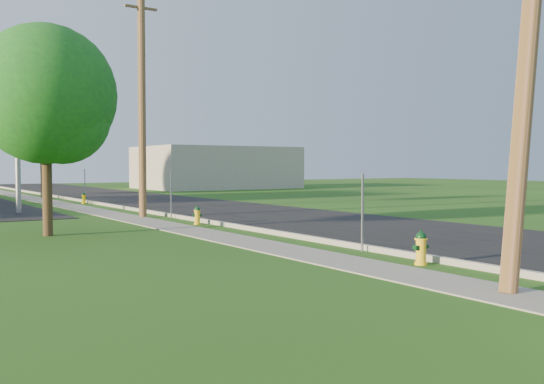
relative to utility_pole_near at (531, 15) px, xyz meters
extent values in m
plane|color=#214514|center=(0.60, 1.00, -4.80)|extent=(140.00, 140.00, 0.00)
cube|color=black|center=(5.10, 11.00, -4.79)|extent=(8.00, 120.00, 0.02)
cube|color=#9C998F|center=(1.10, 11.00, -4.73)|extent=(0.15, 120.00, 0.15)
cube|color=gray|center=(-0.65, 11.00, -4.79)|extent=(1.50, 120.00, 0.03)
cylinder|color=brown|center=(0.00, 0.00, -0.05)|extent=(1.31, 0.32, 9.48)
cylinder|color=brown|center=(0.00, 18.00, 0.10)|extent=(0.32, 0.32, 9.80)
cube|color=brown|center=(0.00, 18.00, 4.00)|extent=(1.40, 0.10, 0.10)
cylinder|color=brown|center=(0.00, 36.00, -0.05)|extent=(0.49, 0.32, 9.50)
cube|color=brown|center=(0.00, 36.00, 3.70)|extent=(1.40, 0.10, 0.12)
cube|color=gray|center=(0.85, 5.20, -3.80)|extent=(0.05, 0.04, 2.00)
cube|color=gray|center=(0.85, 17.00, -3.80)|extent=(0.05, 0.04, 2.00)
cube|color=gray|center=(0.85, 29.20, -3.80)|extent=(0.05, 0.04, 2.00)
cylinder|color=gray|center=(-3.90, 23.50, -2.30)|extent=(0.24, 0.24, 5.00)
cube|color=silver|center=(-3.90, 23.50, 1.00)|extent=(0.30, 2.00, 2.00)
cube|color=#016365|center=(-3.90, 23.50, 1.80)|extent=(0.34, 2.04, 0.50)
cube|color=gray|center=(18.60, 46.00, -2.80)|extent=(14.00, 10.00, 4.00)
cylinder|color=#3B2818|center=(-4.99, 13.32, -3.10)|extent=(0.30, 0.30, 3.40)
sphere|color=#1C551E|center=(-4.99, 13.32, -0.38)|extent=(4.35, 4.35, 4.35)
sphere|color=#1C551E|center=(-4.59, 13.02, -1.06)|extent=(2.99, 2.99, 2.99)
cylinder|color=yellow|center=(0.56, 2.95, -4.77)|extent=(0.29, 0.29, 0.06)
cylinder|color=yellow|center=(0.56, 2.95, -4.49)|extent=(0.23, 0.23, 0.62)
cylinder|color=yellow|center=(0.56, 2.95, -4.23)|extent=(0.29, 0.29, 0.04)
sphere|color=black|center=(0.56, 2.95, -4.18)|extent=(0.24, 0.24, 0.24)
cylinder|color=black|center=(0.56, 2.95, -4.06)|extent=(0.05, 0.05, 0.06)
cylinder|color=black|center=(0.55, 2.81, -4.41)|extent=(0.12, 0.13, 0.11)
cylinder|color=black|center=(0.42, 2.96, -4.41)|extent=(0.11, 0.10, 0.09)
cylinder|color=black|center=(0.70, 2.95, -4.41)|extent=(0.11, 0.10, 0.09)
cylinder|color=yellow|center=(0.55, 13.98, -4.78)|extent=(0.26, 0.26, 0.06)
cylinder|color=yellow|center=(0.55, 13.98, -4.52)|extent=(0.21, 0.21, 0.56)
cylinder|color=yellow|center=(0.55, 13.98, -4.28)|extent=(0.26, 0.26, 0.04)
sphere|color=#0C3718|center=(0.55, 13.98, -4.24)|extent=(0.22, 0.22, 0.22)
cylinder|color=#0C3718|center=(0.55, 13.98, -4.13)|extent=(0.05, 0.05, 0.06)
cylinder|color=#0C3718|center=(0.50, 13.86, -4.45)|extent=(0.14, 0.14, 0.10)
cylinder|color=#0C3718|center=(0.43, 14.03, -4.45)|extent=(0.12, 0.11, 0.08)
cylinder|color=#0C3718|center=(0.67, 13.93, -4.45)|extent=(0.12, 0.11, 0.08)
cylinder|color=#FFCF00|center=(0.63, 28.69, -4.78)|extent=(0.25, 0.25, 0.05)
cylinder|color=#FFCF00|center=(0.63, 28.69, -4.53)|extent=(0.20, 0.20, 0.54)
cylinder|color=#FFCF00|center=(0.63, 28.69, -4.30)|extent=(0.25, 0.25, 0.04)
sphere|color=#083E1C|center=(0.63, 28.69, -4.26)|extent=(0.21, 0.21, 0.21)
cylinder|color=#083E1C|center=(0.63, 28.69, -4.15)|extent=(0.05, 0.05, 0.05)
cylinder|color=#083E1C|center=(0.62, 28.56, -4.46)|extent=(0.11, 0.12, 0.10)
cylinder|color=#083E1C|center=(0.50, 28.70, -4.46)|extent=(0.10, 0.09, 0.08)
cylinder|color=#083E1C|center=(0.75, 28.68, -4.46)|extent=(0.10, 0.09, 0.08)
camera|label=1|loc=(-9.58, -6.35, -2.60)|focal=40.00mm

